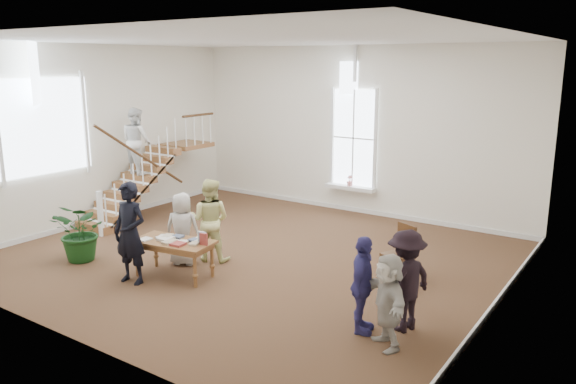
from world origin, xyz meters
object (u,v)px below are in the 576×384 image
Objects in this scene: library_table at (174,245)px; woman_cluster_a at (362,285)px; elderly_woman at (183,229)px; woman_cluster_c at (388,301)px; person_yellow at (210,220)px; floor_plant at (82,232)px; side_chair at (401,249)px; police_officer at (130,233)px; woman_cluster_b at (406,281)px.

library_table is 4.03m from woman_cluster_a.
elderly_woman is 4.96m from woman_cluster_c.
person_yellow reaches higher than elderly_woman.
elderly_woman is 1.20× the size of floor_plant.
elderly_woman is at bearing -132.82° from side_chair.
woman_cluster_a is 2.34m from side_chair.
woman_cluster_c is at bearing -127.90° from woman_cluster_a.
police_officer is 1.80m from person_yellow.
elderly_woman is 2.14m from floor_plant.
police_officer is 5.11m from woman_cluster_b.
floor_plant is (-2.17, -1.53, -0.24)m from person_yellow.
person_yellow is (0.40, 1.75, -0.09)m from police_officer.
elderly_woman is 0.94× the size of woman_cluster_b.
elderly_woman is at bearing -147.90° from woman_cluster_c.
woman_cluster_a is 1.08× the size of woman_cluster_c.
elderly_woman reaches higher than side_chair.
woman_cluster_b is at bearing 153.55° from elderly_woman.
elderly_woman is 0.60m from person_yellow.
elderly_woman is 0.98× the size of woman_cluster_a.
woman_cluster_b is at bearing -64.78° from woman_cluster_a.
woman_cluster_b is (4.54, 0.42, 0.16)m from library_table.
woman_cluster_a is 0.55m from woman_cluster_c.
person_yellow is 2.67m from floor_plant.
floor_plant is 1.15× the size of side_chair.
woman_cluster_b is (4.89, -0.18, 0.05)m from elderly_woman.
woman_cluster_b is 1.28× the size of floor_plant.
woman_cluster_c reaches higher than side_chair.
woman_cluster_b is 0.66m from woman_cluster_c.
floor_plant is at bearing -136.56° from woman_cluster_c.
library_table is 2.26m from floor_plant.
elderly_woman is (0.10, 1.25, -0.21)m from police_officer.
woman_cluster_a is at bearing -56.83° from side_chair.
person_yellow reaches higher than woman_cluster_c.
police_officer is 4.53m from woman_cluster_a.
person_yellow is at bearing -154.42° from woman_cluster_c.
library_table is 1.31× the size of floor_plant.
side_chair is (-0.34, 2.31, -0.15)m from woman_cluster_a.
floor_plant is 6.50m from side_chair.
woman_cluster_c reaches higher than floor_plant.
person_yellow is 3.93m from side_chair.
woman_cluster_c is at bearing 1.68° from floor_plant.
woman_cluster_b is (4.99, 1.07, -0.16)m from police_officer.
library_table is 0.85m from police_officer.
police_officer is 1.82m from floor_plant.
woman_cluster_c is at bearing -2.13° from police_officer.
woman_cluster_a is at bearing 147.48° from elderly_woman.
person_yellow is at bearing 70.21° from police_officer.
woman_cluster_a is 1.40× the size of side_chair.
elderly_woman is at bearing 65.42° from woman_cluster_a.
woman_cluster_a is at bearing -29.52° from woman_cluster_b.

